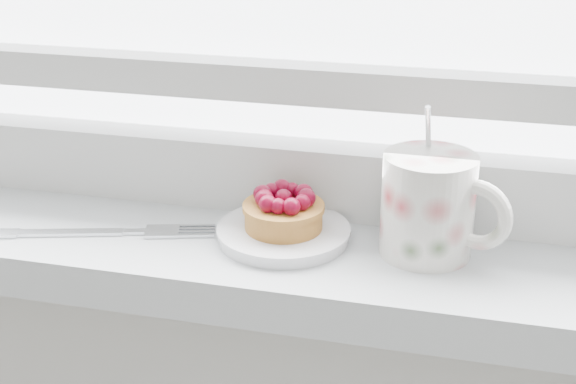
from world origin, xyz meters
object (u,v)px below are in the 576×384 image
(raspberry_tart, at_px, (284,210))
(floral_mug, at_px, (431,204))
(saucer, at_px, (284,233))
(fork, at_px, (105,232))

(raspberry_tart, distance_m, floral_mug, 0.13)
(raspberry_tart, height_order, floral_mug, floral_mug)
(saucer, bearing_deg, fork, -169.71)
(raspberry_tart, relative_size, fork, 0.37)
(saucer, distance_m, fork, 0.17)
(floral_mug, height_order, fork, floral_mug)
(saucer, height_order, floral_mug, floral_mug)
(saucer, bearing_deg, floral_mug, 1.73)
(saucer, xyz_separation_m, floral_mug, (0.13, 0.00, 0.04))
(fork, bearing_deg, floral_mug, 6.53)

